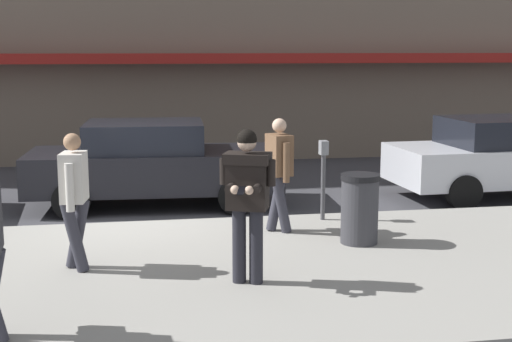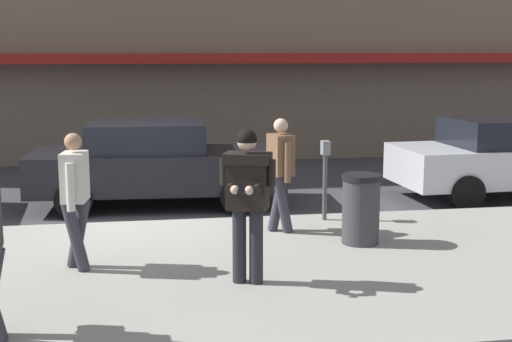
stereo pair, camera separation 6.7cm
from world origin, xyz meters
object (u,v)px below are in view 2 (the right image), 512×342
Objects in this scene: parked_sedan_mid at (155,163)px; parked_sedan_far at (510,157)px; trash_bin at (361,209)px; man_texting_on_phone at (247,189)px; parking_meter at (325,168)px; pedestrian_dark_coat at (281,168)px; pedestrian_in_light_coat at (75,192)px.

parked_sedan_far is (6.72, -0.39, 0.00)m from parked_sedan_mid.
man_texting_on_phone is at bearing -141.57° from trash_bin.
parked_sedan_far reaches higher than parking_meter.
parked_sedan_far is 5.50m from pedestrian_dark_coat.
man_texting_on_phone is at bearing -120.37° from parking_meter.
man_texting_on_phone reaches higher than pedestrian_in_light_coat.
pedestrian_dark_coat is at bearing 69.58° from man_texting_on_phone.
parked_sedan_mid and parked_sedan_far have the same top height.
parking_meter reaches higher than trash_bin.
parked_sedan_far is 2.69× the size of pedestrian_in_light_coat.
parked_sedan_far is at bearing 25.36° from pedestrian_dark_coat.
pedestrian_in_light_coat is at bearing -154.43° from parked_sedan_far.
parking_meter is at bearing 36.14° from pedestrian_dark_coat.
man_texting_on_phone is at bearing -110.42° from pedestrian_dark_coat.
pedestrian_dark_coat is (0.84, 2.26, -0.14)m from man_texting_on_phone.
parking_meter is 1.30× the size of trash_bin.
pedestrian_in_light_coat is 1.34× the size of parking_meter.
man_texting_on_phone is 1.84× the size of trash_bin.
pedestrian_dark_coat is (1.76, -2.74, 0.32)m from parked_sedan_mid.
trash_bin is (3.81, 0.57, -0.47)m from pedestrian_in_light_coat.
pedestrian_dark_coat is 1.05m from parking_meter.
parked_sedan_mid is 1.00× the size of parked_sedan_far.
pedestrian_dark_coat is at bearing -154.64° from parked_sedan_far.
pedestrian_dark_coat is at bearing -143.86° from parking_meter.
parking_meter is at bearing 59.63° from man_texting_on_phone.
parked_sedan_far is at bearing -3.32° from parked_sedan_mid.
pedestrian_dark_coat is at bearing 25.95° from pedestrian_in_light_coat.
man_texting_on_phone reaches higher than trash_bin.
pedestrian_dark_coat is 1.74× the size of trash_bin.
parking_meter is (1.68, 2.87, -0.28)m from man_texting_on_phone.
trash_bin is at bearing 8.48° from pedestrian_in_light_coat.
man_texting_on_phone reaches higher than pedestrian_dark_coat.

